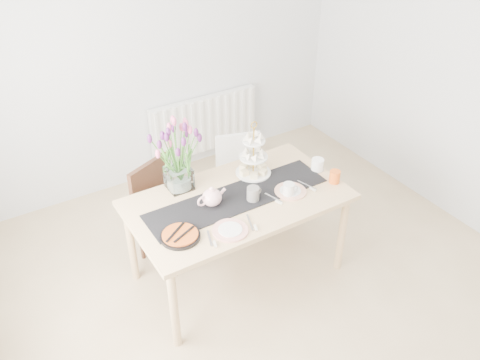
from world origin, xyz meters
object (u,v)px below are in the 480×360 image
radiator (205,124)px  chair_brown (162,205)px  tulip_vase (176,147)px  cream_jug (317,165)px  mug_grey (253,194)px  mug_white (289,190)px  mug_orange (335,177)px  plate_right (290,191)px  tart_tin (180,236)px  plate_left (230,230)px  chair_white (241,174)px  cake_stand (253,161)px  dining_table (238,206)px  teapot (212,197)px

radiator → chair_brown: 1.48m
tulip_vase → cream_jug: tulip_vase is taller
mug_grey → mug_white: bearing=-29.8°
radiator → mug_orange: size_ratio=12.19×
plate_right → mug_grey: bearing=168.4°
tart_tin → plate_left: 0.34m
chair_white → plate_right: bearing=-75.4°
cake_stand → mug_white: 0.39m
plate_right → cream_jug: bearing=20.3°
mug_white → plate_left: 0.59m
chair_white → mug_grey: size_ratio=7.43×
dining_table → tulip_vase: 0.63m
dining_table → chair_brown: 0.69m
dining_table → plate_right: 0.41m
dining_table → plate_right: plate_right is taller
mug_grey → mug_orange: size_ratio=1.11×
dining_table → tart_tin: 0.59m
mug_white → plate_left: mug_white is taller
tulip_vase → mug_white: 0.87m
chair_white → teapot: teapot is taller
dining_table → mug_orange: (0.74, -0.21, 0.13)m
dining_table → tart_tin: bearing=-162.1°
teapot → cream_jug: teapot is taller
cream_jug → mug_white: mug_white is taller
tulip_vase → cake_stand: size_ratio=1.58×
mug_white → plate_right: 0.06m
mug_grey → plate_left: bearing=-157.4°
chair_brown → tart_tin: (-0.17, -0.73, 0.28)m
chair_white → mug_orange: bearing=-51.2°
mug_white → plate_right: size_ratio=0.42×
chair_brown → mug_grey: 0.84m
teapot → cream_jug: (0.94, -0.03, -0.02)m
mug_white → chair_white: bearing=98.1°
cake_stand → mug_orange: size_ratio=4.15×
tulip_vase → mug_grey: 0.65m
mug_grey → cake_stand: bearing=45.8°
cake_stand → dining_table: bearing=-142.2°
dining_table → chair_white: chair_white is taller
tulip_vase → mug_orange: tulip_vase is taller
cake_stand → mug_grey: cake_stand is taller
plate_left → plate_right: 0.63m
teapot → plate_right: size_ratio=0.95×
radiator → cream_jug: (0.13, -1.66, 0.35)m
tart_tin → mug_grey: mug_grey is taller
tulip_vase → teapot: bearing=-72.3°
mug_orange → cream_jug: bearing=62.7°
tulip_vase → tart_tin: 0.67m
radiator → chair_brown: chair_brown is taller
tulip_vase → mug_white: size_ratio=6.36×
dining_table → mug_white: (0.34, -0.17, 0.13)m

